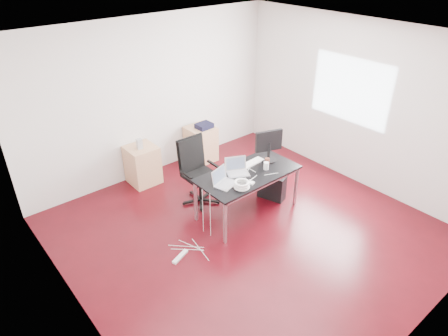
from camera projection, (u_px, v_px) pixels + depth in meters
room_shell at (252, 147)px, 5.35m from camera, size 5.00×5.00×5.00m
desk at (248, 176)px, 6.11m from camera, size 1.60×0.80×0.73m
office_chair at (197, 168)px, 6.46m from camera, size 0.49×0.50×1.08m
filing_cabinet_left at (143, 165)px, 7.07m from camera, size 0.50×0.50×0.70m
filing_cabinet_right at (201, 144)px, 7.79m from camera, size 0.50×0.50×0.70m
pc_tower at (272, 186)px, 6.69m from camera, size 0.33×0.49×0.44m
wastebasket at (155, 171)px, 7.29m from camera, size 0.27×0.27×0.28m
power_strip at (180, 257)px, 5.51m from camera, size 0.30×0.16×0.04m
laptop_left at (224, 181)px, 5.78m from camera, size 0.39×0.34×0.23m
laptop_right at (237, 170)px, 6.06m from camera, size 0.41×0.37×0.23m
monitor at (269, 144)px, 6.30m from camera, size 0.44×0.26×0.51m
keyboard at (252, 163)px, 6.33m from camera, size 0.45×0.17×0.02m
cup_white at (266, 166)px, 6.15m from camera, size 0.10×0.10×0.12m
cup_brown at (267, 161)px, 6.30m from camera, size 0.09×0.09×0.10m
cable_coil at (242, 185)px, 5.69m from camera, size 0.24×0.24×0.11m
power_adapter at (252, 183)px, 5.80m from camera, size 0.09×0.09×0.03m
speaker at (139, 144)px, 6.80m from camera, size 0.10×0.09×0.18m
navy_garment at (204, 126)px, 7.58m from camera, size 0.31×0.26×0.09m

